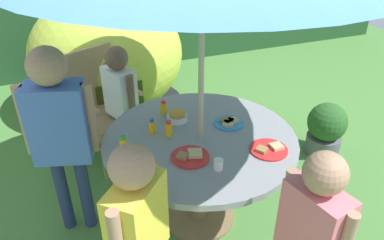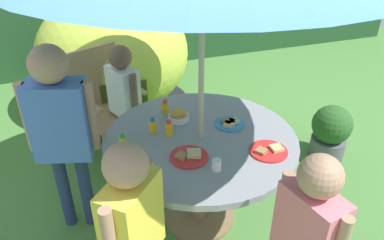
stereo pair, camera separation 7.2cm
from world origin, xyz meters
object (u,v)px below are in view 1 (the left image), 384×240
(child_in_pink_shirt, at_px, (313,226))
(snack_bowl, at_px, (177,116))
(garden_table, at_px, (200,152))
(child_in_blue_shirt, at_px, (59,123))
(child_in_white_shirt, at_px, (120,93))
(juice_bottle_far_right, at_px, (124,145))
(wooden_chair, at_px, (100,101))
(child_in_yellow_shirt, at_px, (138,223))
(plate_front_edge, at_px, (229,122))
(potted_plant, at_px, (326,129))
(juice_bottle_near_right, at_px, (152,126))
(plate_center_back, at_px, (190,156))
(cup_near, at_px, (218,164))
(juice_bottle_center_front, at_px, (169,129))
(dome_tent, at_px, (107,55))
(plate_near_left, at_px, (269,149))
(juice_bottle_far_left, at_px, (164,108))

(child_in_pink_shirt, xyz_separation_m, snack_bowl, (-0.29, 1.21, 0.02))
(garden_table, distance_m, child_in_blue_shirt, 0.96)
(child_in_white_shirt, xyz_separation_m, juice_bottle_far_right, (-0.15, -0.89, 0.08))
(wooden_chair, bearing_deg, child_in_yellow_shirt, -117.53)
(garden_table, relative_size, plate_front_edge, 6.20)
(potted_plant, relative_size, juice_bottle_near_right, 4.93)
(juice_bottle_far_right, bearing_deg, child_in_white_shirt, 80.56)
(potted_plant, relative_size, plate_center_back, 2.18)
(child_in_white_shirt, xyz_separation_m, cup_near, (0.34, -1.26, 0.06))
(juice_bottle_center_front, bearing_deg, dome_tent, 93.19)
(child_in_blue_shirt, height_order, plate_near_left, child_in_blue_shirt)
(garden_table, xyz_separation_m, wooden_chair, (-0.53, 1.11, -0.05))
(child_in_white_shirt, xyz_separation_m, juice_bottle_far_left, (0.23, -0.50, 0.07))
(child_in_yellow_shirt, relative_size, plate_near_left, 5.07)
(child_in_white_shirt, bearing_deg, plate_center_back, -10.79)
(dome_tent, xyz_separation_m, child_in_pink_shirt, (0.51, -2.97, 0.11))
(child_in_yellow_shirt, distance_m, plate_front_edge, 1.12)
(child_in_blue_shirt, bearing_deg, juice_bottle_far_left, 27.21)
(plate_front_edge, bearing_deg, snack_bowl, 151.91)
(child_in_yellow_shirt, distance_m, juice_bottle_near_right, 0.88)
(child_in_yellow_shirt, bearing_deg, cup_near, -20.29)
(cup_near, bearing_deg, plate_front_edge, 57.68)
(potted_plant, height_order, child_in_blue_shirt, child_in_blue_shirt)
(snack_bowl, bearing_deg, dome_tent, 97.26)
(child_in_blue_shirt, bearing_deg, child_in_white_shirt, 67.88)
(potted_plant, relative_size, juice_bottle_center_front, 4.73)
(dome_tent, bearing_deg, plate_center_back, -82.97)
(snack_bowl, bearing_deg, wooden_chair, 118.20)
(garden_table, distance_m, child_in_pink_shirt, 0.99)
(plate_front_edge, bearing_deg, wooden_chair, 127.44)
(wooden_chair, xyz_separation_m, child_in_pink_shirt, (0.74, -2.06, 0.20))
(dome_tent, xyz_separation_m, snack_bowl, (0.22, -1.75, 0.13))
(juice_bottle_near_right, height_order, cup_near, juice_bottle_near_right)
(wooden_chair, xyz_separation_m, dome_tent, (0.23, 0.91, 0.08))
(child_in_blue_shirt, height_order, plate_center_back, child_in_blue_shirt)
(dome_tent, height_order, child_in_pink_shirt, dome_tent)
(snack_bowl, distance_m, juice_bottle_center_front, 0.20)
(child_in_white_shirt, xyz_separation_m, snack_bowl, (0.30, -0.64, 0.06))
(garden_table, xyz_separation_m, juice_bottle_far_right, (-0.52, 0.01, 0.18))
(child_in_white_shirt, relative_size, snack_bowl, 7.69)
(wooden_chair, height_order, plate_front_edge, wooden_chair)
(wooden_chair, bearing_deg, plate_front_edge, -78.16)
(child_in_blue_shirt, height_order, plate_front_edge, child_in_blue_shirt)
(snack_bowl, distance_m, juice_bottle_near_right, 0.23)
(child_in_pink_shirt, bearing_deg, wooden_chair, 7.32)
(cup_near, bearing_deg, plate_near_left, 8.56)
(garden_table, bearing_deg, child_in_pink_shirt, -77.53)
(dome_tent, bearing_deg, snack_bowl, -79.72)
(garden_table, height_order, plate_center_back, plate_center_back)
(dome_tent, xyz_separation_m, plate_front_edge, (0.55, -1.93, 0.11))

